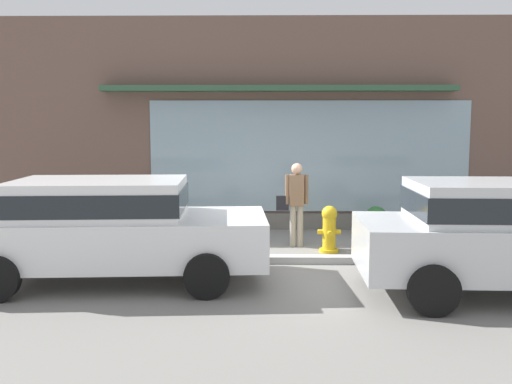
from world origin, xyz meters
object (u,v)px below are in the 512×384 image
Objects in this scene: pedestrian_with_handbag at (295,199)px; potted_plant_near_hydrant at (169,206)px; parked_car_silver at (507,231)px; potted_plant_window_left at (92,212)px; potted_plant_window_center at (376,219)px; potted_plant_doorstep at (481,214)px; potted_plant_low_front at (48,205)px; fire_hydrant at (329,228)px; parked_car_white at (109,224)px.

pedestrian_with_handbag reaches higher than potted_plant_near_hydrant.
potted_plant_window_left is (-7.05, 4.56, -0.44)m from parked_car_silver.
potted_plant_window_center is (-0.90, 4.38, -0.56)m from parked_car_silver.
potted_plant_window_left is at bearing 179.47° from potted_plant_doorstep.
potted_plant_near_hydrant is (2.65, -0.15, 0.01)m from potted_plant_low_front.
potted_plant_near_hydrant is (-3.23, 1.62, 0.19)m from fire_hydrant.
parked_car_white reaches higher than potted_plant_window_left.
parked_car_silver is 6.84m from potted_plant_near_hydrant.
parked_car_white is (-5.61, 0.66, -0.02)m from parked_car_silver.
potted_plant_window_left is 1.76m from potted_plant_near_hydrant.
parked_car_silver reaches higher than potted_plant_window_center.
pedestrian_with_handbag is at bearing -13.47° from potted_plant_low_front.
parked_car_silver is 8.41m from potted_plant_window_left.
parked_car_white is at bearing -69.68° from potted_plant_window_left.
potted_plant_near_hydrant is at bearing 142.89° from parked_car_silver.
pedestrian_with_handbag is at bearing 37.11° from parked_car_white.
potted_plant_doorstep is (9.35, 0.05, -0.18)m from potted_plant_low_front.
parked_car_white is 4.90× the size of potted_plant_window_left.
potted_plant_window_left is at bearing -20.28° from pedestrian_with_handbag.
potted_plant_window_center is 0.83× the size of potted_plant_doorstep.
potted_plant_window_left is (-1.44, 3.90, -0.42)m from parked_car_white.
potted_plant_near_hydrant is 6.71m from potted_plant_doorstep.
parked_car_silver is 4.50m from potted_plant_window_center.
potted_plant_doorstep is at bearing -164.62° from pedestrian_with_handbag.
potted_plant_window_left is (0.92, 0.13, -0.17)m from potted_plant_low_front.
potted_plant_low_front is (-2.37, 3.77, -0.25)m from parked_car_white.
potted_plant_window_center is 2.28m from potted_plant_doorstep.
potted_plant_low_front reaches higher than potted_plant_doorstep.
pedestrian_with_handbag is 5.44m from potted_plant_low_front.
parked_car_silver is 6.80× the size of potted_plant_window_center.
pedestrian_with_handbag reaches higher than potted_plant_low_front.
potted_plant_low_front is 2.65m from potted_plant_near_hydrant.
potted_plant_low_front is 2.09× the size of potted_plant_window_center.
parked_car_white is 6.02m from potted_plant_window_center.
fire_hydrant is at bearing -152.43° from potted_plant_doorstep.
potted_plant_low_front is (-5.28, 1.26, -0.30)m from pedestrian_with_handbag.
potted_plant_window_center is at bearing 103.32° from parked_car_silver.
parked_car_silver is at bearing -51.84° from fire_hydrant.
potted_plant_near_hydrant reaches higher than potted_plant_window_left.
potted_plant_window_left is at bearing 8.03° from potted_plant_low_front.
fire_hydrant is 2.09m from potted_plant_window_center.
potted_plant_near_hydrant is at bearing -3.18° from potted_plant_low_front.
parked_car_white is at bearing 174.97° from parked_car_silver.
potted_plant_doorstep is at bearing 25.07° from parked_car_white.
potted_plant_doorstep is at bearing 1.70° from potted_plant_near_hydrant.
parked_car_silver is 4.72m from potted_plant_doorstep.
parked_car_silver is (2.10, -2.67, 0.45)m from fire_hydrant.
potted_plant_window_left is 6.16m from potted_plant_window_center.
potted_plant_near_hydrant is at bearing -25.56° from pedestrian_with_handbag.
parked_car_white is at bearing 38.21° from pedestrian_with_handbag.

